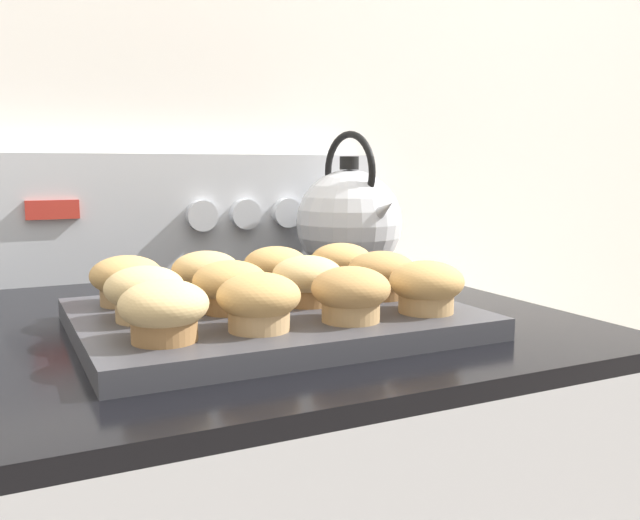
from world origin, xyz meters
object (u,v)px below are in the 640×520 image
object	(u,v)px
muffin_r0_c3	(426,286)
muffin_r0_c2	(351,293)
muffin_r2_c1	(206,274)
muffin_r1_c2	(307,279)
muffin_r2_c0	(126,279)
muffin_r1_c0	(145,292)
muffin_r2_c2	(276,268)
muffin_r1_c3	(381,274)
muffin_pan	(271,318)
muffin_r0_c1	(259,301)
tea_kettle	(349,221)
muffin_r0_c0	(164,310)
muffin_r2_c3	(341,264)
muffin_r1_c1	(230,286)

from	to	relation	value
muffin_r0_c3	muffin_r0_c2	bearing A→B (deg)	-179.50
muffin_r2_c1	muffin_r1_c2	bearing A→B (deg)	-44.91
muffin_r0_c3	muffin_r2_c0	bearing A→B (deg)	146.75
muffin_r1_c0	muffin_r2_c2	size ratio (longest dim) A/B	1.00
muffin_r1_c3	muffin_r0_c2	bearing A→B (deg)	-134.93
muffin_pan	muffin_r1_c0	bearing A→B (deg)	179.96
muffin_pan	muffin_r0_c1	distance (m)	0.10
muffin_r1_c0	muffin_r2_c0	size ratio (longest dim) A/B	1.00
tea_kettle	muffin_r1_c3	bearing A→B (deg)	-111.41
muffin_r0_c2	muffin_r1_c2	bearing A→B (deg)	92.56
muffin_r0_c3	muffin_r2_c2	xyz separation A→B (m)	(-0.09, 0.18, 0.00)
muffin_r0_c0	tea_kettle	world-z (taller)	tea_kettle
muffin_r0_c1	muffin_r2_c1	distance (m)	0.17
muffin_r0_c0	muffin_r1_c0	bearing A→B (deg)	88.81
muffin_r1_c2	muffin_r1_c3	size ratio (longest dim) A/B	1.00
muffin_r2_c0	muffin_r1_c0	bearing A→B (deg)	-88.71
muffin_r0_c1	muffin_r1_c2	bearing A→B (deg)	44.10
muffin_r2_c3	tea_kettle	size ratio (longest dim) A/B	0.34
muffin_r1_c2	muffin_r2_c0	bearing A→B (deg)	153.84
muffin_r0_c0	muffin_r2_c2	size ratio (longest dim) A/B	1.00
muffin_r2_c0	muffin_r2_c2	world-z (taller)	same
muffin_r0_c2	muffin_r1_c1	size ratio (longest dim) A/B	1.00
muffin_r2_c0	tea_kettle	xyz separation A→B (m)	(0.37, 0.18, 0.04)
muffin_r2_c0	tea_kettle	distance (m)	0.42
muffin_r1_c1	muffin_r2_c2	world-z (taller)	same
muffin_r2_c1	muffin_r1_c3	bearing A→B (deg)	-26.57
muffin_r0_c0	muffin_r2_c1	size ratio (longest dim) A/B	1.00
muffin_r2_c2	muffin_r2_c3	size ratio (longest dim) A/B	1.00
muffin_r0_c2	tea_kettle	distance (m)	0.41
muffin_r0_c0	muffin_r0_c2	bearing A→B (deg)	-1.08
muffin_r2_c3	muffin_r2_c1	bearing A→B (deg)	-179.42
muffin_r0_c3	tea_kettle	bearing A→B (deg)	73.55
muffin_r1_c1	muffin_r2_c0	bearing A→B (deg)	135.82
muffin_r1_c0	muffin_r1_c3	bearing A→B (deg)	-0.66
tea_kettle	muffin_r2_c0	bearing A→B (deg)	-153.73
muffin_r0_c2	muffin_r2_c2	distance (m)	0.18
muffin_r0_c3	muffin_r1_c1	size ratio (longest dim) A/B	1.00
muffin_r0_c3	tea_kettle	size ratio (longest dim) A/B	0.34
muffin_r0_c3	muffin_r1_c3	distance (m)	0.09
muffin_r2_c1	muffin_r0_c2	bearing A→B (deg)	-62.75
muffin_r1_c3	tea_kettle	world-z (taller)	tea_kettle
muffin_pan	muffin_r0_c0	world-z (taller)	muffin_r0_c0
muffin_r0_c1	muffin_r2_c2	xyz separation A→B (m)	(0.09, 0.18, 0.00)
muffin_r0_c1	muffin_r2_c0	distance (m)	0.19
muffin_r1_c1	muffin_r1_c2	world-z (taller)	same
muffin_r0_c1	muffin_r2_c0	bearing A→B (deg)	116.66
muffin_r0_c1	muffin_r1_c3	bearing A→B (deg)	24.89
muffin_r0_c2	muffin_r1_c0	size ratio (longest dim) A/B	1.00
muffin_r1_c0	muffin_r2_c2	distance (m)	0.20
muffin_r2_c2	tea_kettle	size ratio (longest dim) A/B	0.34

